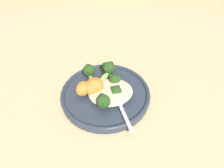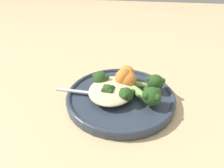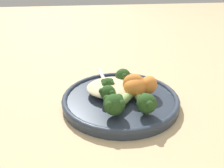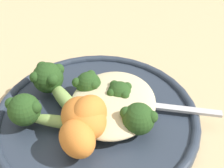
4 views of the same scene
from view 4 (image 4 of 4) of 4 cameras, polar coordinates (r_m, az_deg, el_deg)
ground_plane at (r=0.41m, az=-5.28°, el=-6.93°), size 4.00×4.00×0.00m
plate at (r=0.40m, az=-2.72°, el=-5.95°), size 0.26×0.26×0.02m
quinoa_mound at (r=0.39m, az=0.18°, el=-3.41°), size 0.12×0.11×0.02m
broccoli_stalk_0 at (r=0.36m, az=2.83°, el=-6.66°), size 0.04×0.11×0.04m
broccoli_stalk_1 at (r=0.39m, az=-0.33°, el=-3.09°), size 0.08×0.06×0.03m
broccoli_stalk_2 at (r=0.40m, az=-4.87°, el=-1.85°), size 0.12×0.04×0.03m
broccoli_stalk_3 at (r=0.41m, az=-10.82°, el=-0.06°), size 0.09×0.10×0.04m
broccoli_stalk_4 at (r=0.38m, az=-13.92°, el=-5.14°), size 0.04×0.12×0.04m
sweet_potato_chunk_0 at (r=0.36m, az=-5.21°, el=-6.20°), size 0.08×0.08×0.04m
sweet_potato_chunk_1 at (r=0.35m, az=-4.31°, el=-5.70°), size 0.06×0.05×0.05m
sweet_potato_chunk_2 at (r=0.34m, az=-6.39°, el=-9.94°), size 0.06×0.06×0.04m
spoon at (r=0.40m, az=7.18°, el=-3.77°), size 0.03×0.12×0.01m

